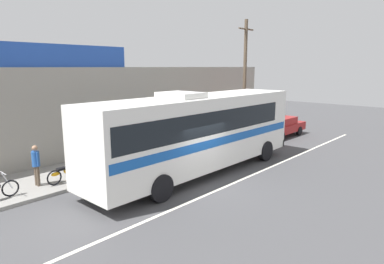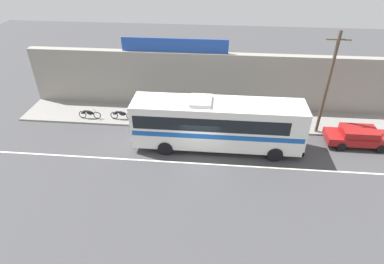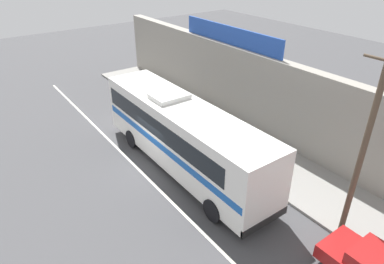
{
  "view_description": "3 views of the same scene",
  "coord_description": "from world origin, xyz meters",
  "px_view_note": "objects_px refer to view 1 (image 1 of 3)",
  "views": [
    {
      "loc": [
        -10.22,
        -8.61,
        4.83
      ],
      "look_at": [
        1.77,
        2.22,
        1.7
      ],
      "focal_mm": 31.65,
      "sensor_mm": 36.0,
      "label": 1
    },
    {
      "loc": [
        1.1,
        -17.41,
        13.26
      ],
      "look_at": [
        -0.66,
        1.43,
        1.03
      ],
      "focal_mm": 29.69,
      "sensor_mm": 36.0,
      "label": 2
    },
    {
      "loc": [
        13.44,
        -7.15,
        10.35
      ],
      "look_at": [
        0.84,
        1.95,
        1.77
      ],
      "focal_mm": 32.06,
      "sensor_mm": 36.0,
      "label": 3
    }
  ],
  "objects_px": {
    "parked_car": "(280,126)",
    "motorcycle_black": "(68,172)",
    "pedestrian_far_right": "(36,162)",
    "utility_pole": "(245,78)",
    "intercity_bus": "(198,129)",
    "pedestrian_by_curb": "(171,137)"
  },
  "relations": [
    {
      "from": "utility_pole",
      "to": "motorcycle_black",
      "type": "height_order",
      "value": "utility_pole"
    },
    {
      "from": "utility_pole",
      "to": "motorcycle_black",
      "type": "relative_size",
      "value": 4.09
    },
    {
      "from": "motorcycle_black",
      "to": "parked_car",
      "type": "bearing_deg",
      "value": -6.69
    },
    {
      "from": "pedestrian_by_curb",
      "to": "parked_car",
      "type": "bearing_deg",
      "value": -13.11
    },
    {
      "from": "parked_car",
      "to": "utility_pole",
      "type": "height_order",
      "value": "utility_pole"
    },
    {
      "from": "motorcycle_black",
      "to": "pedestrian_far_right",
      "type": "height_order",
      "value": "pedestrian_far_right"
    },
    {
      "from": "parked_car",
      "to": "pedestrian_far_right",
      "type": "relative_size",
      "value": 2.77
    },
    {
      "from": "intercity_bus",
      "to": "motorcycle_black",
      "type": "xyz_separation_m",
      "value": [
        -4.74,
        2.97,
        -1.5
      ]
    },
    {
      "from": "parked_car",
      "to": "motorcycle_black",
      "type": "height_order",
      "value": "parked_car"
    },
    {
      "from": "pedestrian_far_right",
      "to": "pedestrian_by_curb",
      "type": "distance_m",
      "value": 7.27
    },
    {
      "from": "utility_pole",
      "to": "pedestrian_far_right",
      "type": "xyz_separation_m",
      "value": [
        -13.43,
        0.85,
        -2.99
      ]
    },
    {
      "from": "intercity_bus",
      "to": "pedestrian_by_curb",
      "type": "bearing_deg",
      "value": 65.8
    },
    {
      "from": "intercity_bus",
      "to": "utility_pole",
      "type": "xyz_separation_m",
      "value": [
        7.62,
        2.6,
        2.02
      ]
    },
    {
      "from": "parked_car",
      "to": "intercity_bus",
      "type": "bearing_deg",
      "value": -173.12
    },
    {
      "from": "intercity_bus",
      "to": "pedestrian_far_right",
      "type": "height_order",
      "value": "intercity_bus"
    },
    {
      "from": "parked_car",
      "to": "pedestrian_by_curb",
      "type": "bearing_deg",
      "value": 166.89
    },
    {
      "from": "parked_car",
      "to": "motorcycle_black",
      "type": "relative_size",
      "value": 2.46
    },
    {
      "from": "intercity_bus",
      "to": "motorcycle_black",
      "type": "height_order",
      "value": "intercity_bus"
    },
    {
      "from": "intercity_bus",
      "to": "utility_pole",
      "type": "relative_size",
      "value": 1.52
    },
    {
      "from": "intercity_bus",
      "to": "pedestrian_by_curb",
      "type": "height_order",
      "value": "intercity_bus"
    },
    {
      "from": "parked_car",
      "to": "pedestrian_far_right",
      "type": "height_order",
      "value": "pedestrian_far_right"
    },
    {
      "from": "utility_pole",
      "to": "pedestrian_far_right",
      "type": "distance_m",
      "value": 13.78
    }
  ]
}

